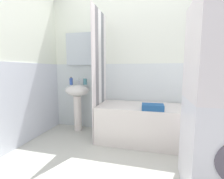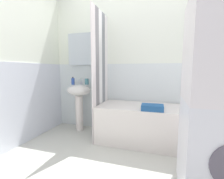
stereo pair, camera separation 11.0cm
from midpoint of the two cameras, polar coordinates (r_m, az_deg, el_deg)
ground_plane at (r=1.90m, az=4.09°, el=-28.90°), size 4.80×5.60×0.04m
wall_back_tiled at (r=2.79m, az=9.05°, el=7.87°), size 3.60×0.18×2.40m
wall_left_tiled at (r=2.66m, az=-28.99°, el=6.66°), size 0.07×1.81×2.40m
sink at (r=2.91m, az=-10.72°, el=-2.64°), size 0.44×0.34×0.83m
faucet at (r=2.95m, az=-10.10°, el=3.05°), size 0.03×0.12×0.12m
soap_dispenser at (r=2.90m, az=-12.77°, el=2.92°), size 0.06×0.06×0.14m
toothbrush_cup at (r=2.89m, az=-7.97°, el=2.85°), size 0.07×0.07×0.11m
bathtub at (r=2.52m, az=15.53°, el=-12.09°), size 1.62×0.67×0.56m
shower_curtain at (r=2.54m, az=-2.92°, el=4.92°), size 0.01×0.67×2.00m
conditioner_bottle at (r=2.77m, az=30.86°, el=-3.73°), size 0.06×0.06×0.14m
lotion_bottle at (r=2.73m, az=28.64°, el=-2.82°), size 0.04×0.04×0.23m
towel_folded at (r=2.21m, az=15.67°, el=-6.25°), size 0.29×0.20×0.08m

